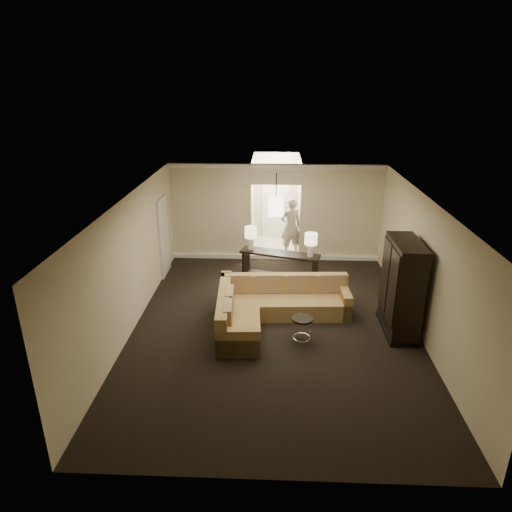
{
  "coord_description": "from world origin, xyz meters",
  "views": [
    {
      "loc": [
        -0.03,
        -8.57,
        5.02
      ],
      "look_at": [
        -0.44,
        1.2,
        1.16
      ],
      "focal_mm": 32.0,
      "sensor_mm": 36.0,
      "label": 1
    }
  ],
  "objects_px": {
    "sectional_sofa": "(270,307)",
    "armoire": "(401,289)",
    "coffee_table": "(249,297)",
    "person": "(291,224)",
    "drink_table": "(302,325)",
    "console_table": "(280,264)"
  },
  "relations": [
    {
      "from": "drink_table",
      "to": "person",
      "type": "height_order",
      "value": "person"
    },
    {
      "from": "coffee_table",
      "to": "console_table",
      "type": "height_order",
      "value": "console_table"
    },
    {
      "from": "sectional_sofa",
      "to": "console_table",
      "type": "bearing_deg",
      "value": 81.02
    },
    {
      "from": "sectional_sofa",
      "to": "armoire",
      "type": "height_order",
      "value": "armoire"
    },
    {
      "from": "coffee_table",
      "to": "drink_table",
      "type": "xyz_separation_m",
      "value": [
        1.15,
        -1.56,
        0.19
      ]
    },
    {
      "from": "sectional_sofa",
      "to": "drink_table",
      "type": "distance_m",
      "value": 1.06
    },
    {
      "from": "coffee_table",
      "to": "armoire",
      "type": "height_order",
      "value": "armoire"
    },
    {
      "from": "drink_table",
      "to": "armoire",
      "type": "bearing_deg",
      "value": 15.04
    },
    {
      "from": "drink_table",
      "to": "person",
      "type": "bearing_deg",
      "value": 91.25
    },
    {
      "from": "console_table",
      "to": "armoire",
      "type": "xyz_separation_m",
      "value": [
        2.47,
        -2.41,
        0.48
      ]
    },
    {
      "from": "coffee_table",
      "to": "person",
      "type": "distance_m",
      "value": 3.55
    },
    {
      "from": "armoire",
      "to": "drink_table",
      "type": "distance_m",
      "value": 2.18
    },
    {
      "from": "drink_table",
      "to": "sectional_sofa",
      "type": "bearing_deg",
      "value": 128.42
    },
    {
      "from": "coffee_table",
      "to": "console_table",
      "type": "xyz_separation_m",
      "value": [
        0.71,
        1.4,
        0.27
      ]
    },
    {
      "from": "armoire",
      "to": "person",
      "type": "distance_m",
      "value": 4.81
    },
    {
      "from": "armoire",
      "to": "person",
      "type": "xyz_separation_m",
      "value": [
        -2.14,
        4.31,
        0.02
      ]
    },
    {
      "from": "sectional_sofa",
      "to": "coffee_table",
      "type": "height_order",
      "value": "sectional_sofa"
    },
    {
      "from": "person",
      "to": "sectional_sofa",
      "type": "bearing_deg",
      "value": 61.85
    },
    {
      "from": "console_table",
      "to": "armoire",
      "type": "bearing_deg",
      "value": -27.47
    },
    {
      "from": "armoire",
      "to": "drink_table",
      "type": "bearing_deg",
      "value": -164.96
    },
    {
      "from": "console_table",
      "to": "coffee_table",
      "type": "bearing_deg",
      "value": -100.27
    },
    {
      "from": "drink_table",
      "to": "person",
      "type": "relative_size",
      "value": 0.28
    }
  ]
}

